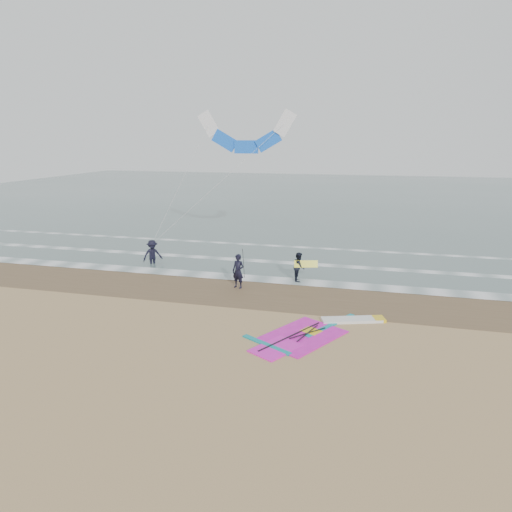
% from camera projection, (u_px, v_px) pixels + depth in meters
% --- Properties ---
extents(ground, '(120.00, 120.00, 0.00)m').
position_uv_depth(ground, '(239.00, 342.00, 17.85)').
color(ground, tan).
rests_on(ground, ground).
extents(sea_water, '(120.00, 80.00, 0.02)m').
position_uv_depth(sea_water, '(336.00, 196.00, 62.94)').
color(sea_water, '#47605E').
rests_on(sea_water, ground).
extents(wet_sand_band, '(120.00, 5.00, 0.01)m').
position_uv_depth(wet_sand_band, '(271.00, 293.00, 23.49)').
color(wet_sand_band, brown).
rests_on(wet_sand_band, ground).
extents(foam_waterline, '(120.00, 9.15, 0.02)m').
position_uv_depth(foam_waterline, '(287.00, 269.00, 27.65)').
color(foam_waterline, white).
rests_on(foam_waterline, ground).
extents(windsurf_rig, '(5.66, 5.35, 0.14)m').
position_uv_depth(windsurf_rig, '(317.00, 332.00, 18.73)').
color(windsurf_rig, white).
rests_on(windsurf_rig, ground).
extents(person_standing, '(0.77, 0.61, 1.84)m').
position_uv_depth(person_standing, '(238.00, 271.00, 24.13)').
color(person_standing, black).
rests_on(person_standing, ground).
extents(person_walking, '(0.74, 0.89, 1.64)m').
position_uv_depth(person_walking, '(299.00, 267.00, 25.33)').
color(person_walking, black).
rests_on(person_walking, ground).
extents(person_wading, '(1.38, 1.36, 1.90)m').
position_uv_depth(person_wading, '(152.00, 249.00, 28.74)').
color(person_wading, black).
rests_on(person_wading, ground).
extents(held_pole, '(0.17, 0.86, 1.82)m').
position_uv_depth(held_pole, '(244.00, 264.00, 23.95)').
color(held_pole, black).
rests_on(held_pole, ground).
extents(carried_kiteboard, '(1.30, 0.51, 0.39)m').
position_uv_depth(carried_kiteboard, '(306.00, 264.00, 25.09)').
color(carried_kiteboard, yellow).
rests_on(carried_kiteboard, ground).
extents(surf_kite, '(8.31, 4.81, 8.32)m').
position_uv_depth(surf_kite, '(246.00, 135.00, 30.22)').
color(surf_kite, white).
rests_on(surf_kite, ground).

